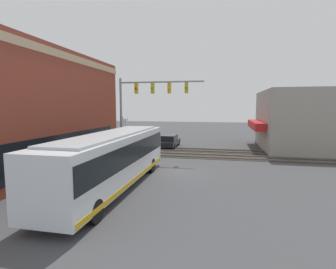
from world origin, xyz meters
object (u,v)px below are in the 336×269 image
at_px(city_bus, 113,158).
at_px(pedestrian_at_crossing, 131,149).
at_px(crossing_signal, 125,134).
at_px(parked_car_black, 169,141).

distance_m(city_bus, pedestrian_at_crossing, 8.46).
xyz_separation_m(crossing_signal, pedestrian_at_crossing, (0.23, -0.40, -1.37)).
bearing_deg(city_bus, pedestrian_at_crossing, 13.33).
bearing_deg(city_bus, parked_car_black, -0.00).
distance_m(parked_car_black, pedestrian_at_crossing, 7.78).
xyz_separation_m(city_bus, parked_car_black, (15.72, -0.00, -1.11)).
relative_size(city_bus, parked_car_black, 2.56).
height_order(city_bus, crossing_signal, crossing_signal).
xyz_separation_m(city_bus, crossing_signal, (7.95, 2.34, 0.52)).
bearing_deg(pedestrian_at_crossing, city_bus, -166.67).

